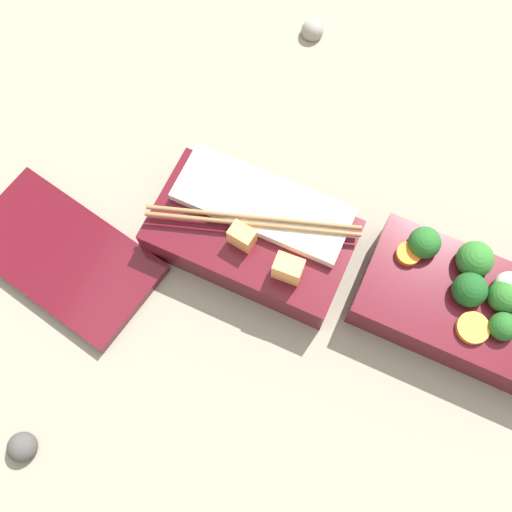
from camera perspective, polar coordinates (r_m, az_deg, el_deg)
The scene contains 6 objects.
ground_plane at distance 0.68m, azimuth 8.46°, elevation -2.73°, with size 3.00×3.00×0.00m, color gray.
bento_tray_vegetable at distance 0.67m, azimuth 19.37°, elevation -4.27°, with size 0.22×0.12×0.08m.
bento_tray_rice at distance 0.67m, azimuth -0.14°, elevation 2.38°, with size 0.22×0.12×0.08m.
bento_lid at distance 0.71m, azimuth -17.86°, elevation 0.01°, with size 0.21×0.12×0.01m, color #510F19.
pebble_0 at distance 0.68m, azimuth -21.37°, elevation -16.59°, with size 0.03×0.03×0.03m, color #474442.
pebble_1 at distance 0.84m, azimuth 5.39°, elevation 20.61°, with size 0.03×0.03×0.03m, color gray.
Camera 1 is at (0.01, 0.22, 0.64)m, focal length 42.00 mm.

